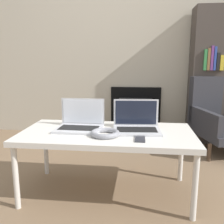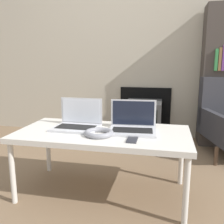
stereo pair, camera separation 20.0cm
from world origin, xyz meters
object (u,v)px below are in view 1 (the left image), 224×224
object	(u,v)px
laptop_left	(80,123)
armchair	(221,116)
tv	(135,121)
phone	(140,139)
headphones	(106,133)
laptop_right	(136,124)

from	to	relation	value
laptop_left	armchair	bearing A→B (deg)	39.82
armchair	laptop_left	bearing A→B (deg)	-156.72
tv	armchair	distance (m)	0.95
phone	tv	distance (m)	1.44
phone	armchair	xyz separation A→B (m)	(0.86, 1.22, -0.11)
tv	armchair	size ratio (longest dim) A/B	0.62
headphones	tv	bearing A→B (deg)	83.25
laptop_left	laptop_right	distance (m)	0.40
phone	tv	xyz separation A→B (m)	(-0.06, 1.42, -0.23)
armchair	tv	bearing A→B (deg)	152.74
laptop_left	headphones	distance (m)	0.26
laptop_right	phone	xyz separation A→B (m)	(0.03, -0.21, -0.04)
laptop_left	phone	bearing A→B (deg)	-24.07
phone	headphones	bearing A→B (deg)	166.69
laptop_left	tv	distance (m)	1.30
phone	tv	world-z (taller)	tv
laptop_left	tv	world-z (taller)	laptop_left
headphones	phone	world-z (taller)	headphones
laptop_left	laptop_right	bearing A→B (deg)	1.51
laptop_left	laptop_right	xyz separation A→B (m)	(0.40, -0.00, 0.00)
laptop_left	phone	world-z (taller)	laptop_left
headphones	phone	size ratio (longest dim) A/B	1.46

